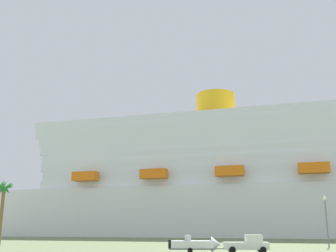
# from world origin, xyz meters

# --- Properties ---
(ground_plane) EXTENTS (600.00, 600.00, 0.00)m
(ground_plane) POSITION_xyz_m (0.00, 30.00, 0.00)
(ground_plane) COLOR #66754C
(cruise_ship) EXTENTS (236.02, 53.45, 59.00)m
(cruise_ship) POSITION_xyz_m (27.73, 68.13, 15.55)
(cruise_ship) COLOR white
(cruise_ship) RESTS_ON ground_plane
(pickup_truck) EXTENTS (5.85, 2.99, 2.20)m
(pickup_truck) POSITION_xyz_m (9.23, -11.04, 1.04)
(pickup_truck) COLOR white
(pickup_truck) RESTS_ON ground_plane
(small_boat_on_trailer) EXTENTS (7.35, 3.07, 2.15)m
(small_boat_on_trailer) POSITION_xyz_m (3.02, -12.06, 0.96)
(small_boat_on_trailer) COLOR #595960
(small_boat_on_trailer) RESTS_ON ground_plane
(palm_tree) EXTENTS (3.21, 3.00, 10.84)m
(palm_tree) POSITION_xyz_m (-32.68, -1.03, 8.30)
(palm_tree) COLOR brown
(palm_tree) RESTS_ON ground_plane
(street_lamp) EXTENTS (0.56, 0.56, 7.87)m
(street_lamp) POSITION_xyz_m (21.48, 4.80, 5.14)
(street_lamp) COLOR slate
(street_lamp) RESTS_ON ground_plane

